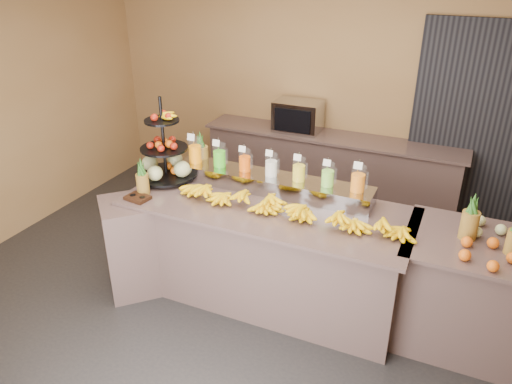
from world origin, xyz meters
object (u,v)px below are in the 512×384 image
Objects in this scene: pitcher_tray at (271,183)px; right_fruit_pile at (487,243)px; fruit_stand at (168,159)px; banana_heap at (288,204)px; oven_warmer at (298,116)px; condiment_caddy at (138,198)px.

right_fruit_pile reaches higher than pitcher_tray.
fruit_stand is (-0.98, -0.17, 0.13)m from pitcher_tray.
pitcher_tray is 1.00m from fruit_stand.
banana_heap is at bearing -10.04° from fruit_stand.
pitcher_tray is 1.71m from oven_warmer.
fruit_stand is at bearing -170.23° from pitcher_tray.
pitcher_tray is 4.38× the size of right_fruit_pile.
oven_warmer is at bearing 74.38° from condiment_caddy.
right_fruit_pile is at bearing -42.67° from oven_warmer.
banana_heap is at bearing -48.75° from pitcher_tray.
pitcher_tray is 9.11× the size of condiment_caddy.
banana_heap is at bearing -72.50° from oven_warmer.
condiment_caddy is 2.41m from oven_warmer.
pitcher_tray is 1.19m from condiment_caddy.
pitcher_tray is 1.83m from right_fruit_pile.
right_fruit_pile is (1.51, 0.05, -0.01)m from banana_heap.
oven_warmer is (0.65, 2.31, 0.17)m from condiment_caddy.
oven_warmer is (-2.16, 1.96, 0.11)m from right_fruit_pile.
fruit_stand is 1.94m from oven_warmer.
fruit_stand is at bearing 177.42° from right_fruit_pile.
oven_warmer is at bearing 101.83° from pitcher_tray.
fruit_stand is 3.94× the size of condiment_caddy.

